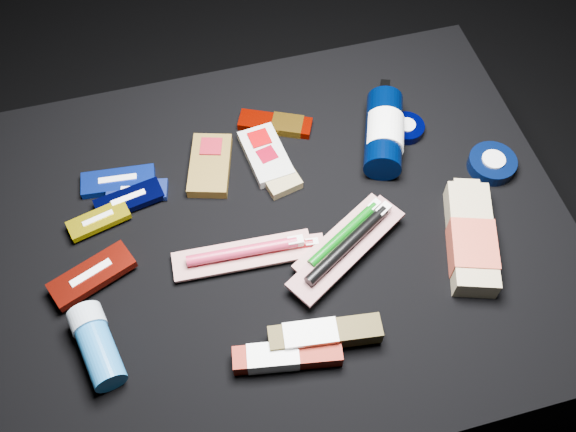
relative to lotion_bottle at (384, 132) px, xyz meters
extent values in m
plane|color=black|center=(-0.23, -0.13, -0.43)|extent=(3.00, 3.00, 0.00)
cube|color=black|center=(-0.23, -0.13, -0.23)|extent=(0.98, 0.78, 0.40)
cube|color=#0C279D|center=(-0.48, 0.04, -0.03)|extent=(0.13, 0.06, 0.01)
cube|color=silver|center=(-0.48, 0.04, -0.03)|extent=(0.07, 0.02, 0.02)
cube|color=#1E349D|center=(-0.45, 0.01, -0.03)|extent=(0.11, 0.06, 0.01)
cube|color=white|center=(-0.45, 0.01, -0.02)|extent=(0.06, 0.02, 0.01)
cube|color=black|center=(-0.47, -0.01, -0.02)|extent=(0.12, 0.06, 0.01)
cube|color=white|center=(-0.47, -0.01, -0.02)|extent=(0.06, 0.02, 0.02)
cube|color=#D5BE0A|center=(-0.52, -0.04, -0.02)|extent=(0.11, 0.06, 0.01)
cube|color=silver|center=(-0.52, -0.04, -0.02)|extent=(0.05, 0.02, 0.01)
cube|color=#6C1008|center=(-0.54, -0.14, -0.02)|extent=(0.14, 0.10, 0.02)
cube|color=white|center=(-0.54, -0.14, -0.01)|extent=(0.07, 0.04, 0.02)
cube|color=brown|center=(-0.32, 0.03, -0.02)|extent=(0.10, 0.14, 0.02)
cube|color=maroon|center=(-0.31, 0.06, -0.02)|extent=(0.05, 0.05, 0.02)
cube|color=#B7B8B1|center=(-0.21, 0.02, -0.02)|extent=(0.08, 0.13, 0.02)
cube|color=#820003|center=(-0.22, 0.06, -0.02)|extent=(0.04, 0.04, 0.02)
cube|color=#8D7D50|center=(-0.21, -0.01, -0.03)|extent=(0.08, 0.12, 0.02)
cube|color=#680010|center=(-0.21, 0.02, -0.02)|extent=(0.04, 0.04, 0.02)
cube|color=#870A00|center=(-0.18, 0.09, -0.03)|extent=(0.14, 0.09, 0.01)
cube|color=#A7741B|center=(-0.16, 0.08, -0.03)|extent=(0.07, 0.06, 0.02)
cylinder|color=black|center=(0.00, 0.00, 0.00)|extent=(0.12, 0.18, 0.07)
cylinder|color=silver|center=(0.00, -0.01, 0.00)|extent=(0.09, 0.09, 0.07)
cylinder|color=black|center=(0.03, 0.09, 0.00)|extent=(0.03, 0.03, 0.02)
cube|color=black|center=(0.04, 0.11, -0.01)|extent=(0.03, 0.03, 0.01)
cylinder|color=black|center=(0.05, 0.02, -0.02)|extent=(0.07, 0.07, 0.02)
cylinder|color=#BABAB6|center=(0.05, 0.02, -0.02)|extent=(0.03, 0.03, 0.02)
cylinder|color=black|center=(0.17, -0.10, -0.02)|extent=(0.09, 0.09, 0.02)
cylinder|color=silver|center=(0.17, -0.10, -0.02)|extent=(0.04, 0.04, 0.03)
cube|color=tan|center=(0.07, -0.24, -0.01)|extent=(0.13, 0.21, 0.04)
cube|color=#B64430|center=(0.06, -0.26, -0.01)|extent=(0.10, 0.11, 0.04)
cube|color=tan|center=(0.10, -0.14, -0.01)|extent=(0.05, 0.03, 0.03)
cylinder|color=#1B67AC|center=(-0.54, -0.28, -0.01)|extent=(0.07, 0.11, 0.05)
cylinder|color=#9CACBB|center=(-0.56, -0.22, -0.01)|extent=(0.06, 0.05, 0.05)
cube|color=beige|center=(-0.26, -0.17, -0.03)|extent=(0.19, 0.07, 0.01)
cylinder|color=maroon|center=(-0.26, -0.17, -0.02)|extent=(0.15, 0.03, 0.01)
cube|color=silver|center=(-0.19, -0.18, -0.02)|extent=(0.02, 0.01, 0.01)
cube|color=silver|center=(-0.30, -0.17, -0.02)|extent=(0.23, 0.07, 0.01)
cylinder|color=#AC2240|center=(-0.30, -0.17, -0.01)|extent=(0.18, 0.03, 0.02)
cube|color=silver|center=(-0.21, -0.17, -0.01)|extent=(0.03, 0.02, 0.01)
cube|color=beige|center=(-0.13, -0.18, -0.02)|extent=(0.19, 0.14, 0.01)
cylinder|color=#024C08|center=(-0.13, -0.18, -0.01)|extent=(0.14, 0.09, 0.02)
cube|color=white|center=(-0.07, -0.14, 0.00)|extent=(0.03, 0.02, 0.01)
cube|color=#A39D98|center=(-0.14, -0.21, -0.01)|extent=(0.23, 0.17, 0.01)
cylinder|color=black|center=(-0.14, -0.21, 0.00)|extent=(0.17, 0.11, 0.02)
cube|color=silver|center=(-0.06, -0.16, 0.01)|extent=(0.03, 0.03, 0.01)
cube|color=maroon|center=(-0.27, -0.35, -0.02)|extent=(0.17, 0.06, 0.03)
cube|color=white|center=(-0.30, -0.35, -0.02)|extent=(0.08, 0.05, 0.03)
cube|color=#372C0C|center=(-0.21, -0.34, -0.01)|extent=(0.17, 0.06, 0.03)
cube|color=silver|center=(-0.23, -0.33, -0.01)|extent=(0.09, 0.05, 0.03)
camera|label=1|loc=(-0.36, -0.67, 0.90)|focal=40.00mm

